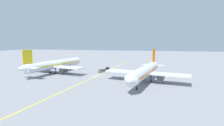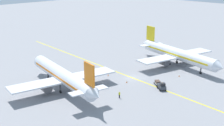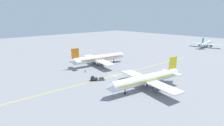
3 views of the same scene
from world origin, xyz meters
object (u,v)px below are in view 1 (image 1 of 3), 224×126
Objects in this scene: airplane_adjacent_stand at (55,65)px; traffic_cone_mid_apron at (81,71)px; airplane_at_gate at (145,71)px; ground_crew_worker at (131,72)px; traffic_cone_by_wingtip at (107,75)px; baggage_tug_dark at (107,69)px; baggage_cart_trailing at (101,71)px; traffic_cone_near_nose at (101,79)px.

airplane_adjacent_stand reaches higher than traffic_cone_mid_apron.
airplane_at_gate is 15.43m from ground_crew_worker.
airplane_at_gate is at bearing 152.84° from traffic_cone_by_wingtip.
ground_crew_worker is (-32.01, -5.53, -2.80)m from airplane_adjacent_stand.
baggage_tug_dark is (-20.34, -9.34, -2.81)m from airplane_adjacent_stand.
baggage_tug_dark is at bearing -74.02° from traffic_cone_by_wingtip.
airplane_adjacent_stand is at bearing 19.68° from baggage_cart_trailing.
traffic_cone_mid_apron is 16.11m from traffic_cone_by_wingtip.
traffic_cone_mid_apron is at bearing -1.22° from baggage_cart_trailing.
airplane_at_gate reaches higher than traffic_cone_mid_apron.
traffic_cone_near_nose is (-2.44, 17.37, -0.63)m from baggage_tug_dark.
traffic_cone_by_wingtip is at bearing -27.16° from airplane_at_gate.
ground_crew_worker is 3.05× the size of traffic_cone_by_wingtip.
traffic_cone_by_wingtip is at bearing -92.44° from traffic_cone_near_nose.
ground_crew_worker is at bearing -64.88° from airplane_at_gate.
traffic_cone_mid_apron is (9.80, -0.21, -0.49)m from baggage_cart_trailing.
traffic_cone_near_nose is (-4.30, 14.64, -0.49)m from baggage_cart_trailing.
baggage_tug_dark is 12.27m from ground_crew_worker.
ground_crew_worker is at bearing -124.23° from traffic_cone_near_nose.
airplane_at_gate reaches higher than traffic_cone_by_wingtip.
baggage_cart_trailing is 13.57m from ground_crew_worker.
airplane_adjacent_stand is 12.02× the size of baggage_cart_trailing.
airplane_at_gate is 12.05× the size of baggage_cart_trailing.
baggage_cart_trailing is at bearing -4.57° from ground_crew_worker.
traffic_cone_near_nose is at bearing 55.77° from ground_crew_worker.
ground_crew_worker reaches higher than traffic_cone_by_wingtip.
traffic_cone_by_wingtip is at bearing 153.62° from traffic_cone_mid_apron.
traffic_cone_near_nose is at bearing 87.56° from traffic_cone_by_wingtip.
airplane_adjacent_stand is 24.40m from traffic_cone_near_nose.
baggage_cart_trailing is at bearing -73.64° from traffic_cone_near_nose.
airplane_at_gate is at bearing 143.42° from baggage_cart_trailing.
traffic_cone_near_nose is (15.67, -0.18, -3.43)m from airplane_at_gate.
airplane_adjacent_stand is at bearing 9.80° from ground_crew_worker.
traffic_cone_mid_apron is at bearing -46.48° from traffic_cone_near_nose.
ground_crew_worker reaches higher than traffic_cone_near_nose.
baggage_cart_trailing reaches higher than traffic_cone_by_wingtip.
airplane_at_gate is at bearing 153.22° from traffic_cone_mid_apron.
airplane_at_gate is 17.58m from traffic_cone_by_wingtip.
airplane_at_gate is 16.04m from traffic_cone_near_nose.
ground_crew_worker is 3.05× the size of traffic_cone_mid_apron.
airplane_adjacent_stand is at bearing 24.66° from baggage_tug_dark.
airplane_adjacent_stand is 32.60m from ground_crew_worker.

